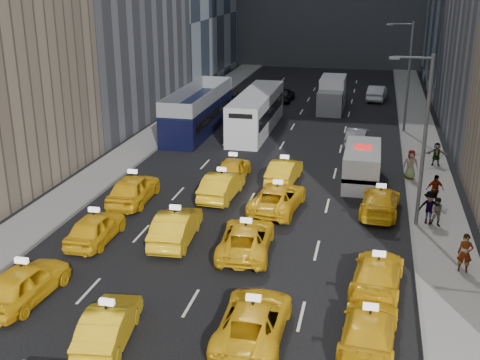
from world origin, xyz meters
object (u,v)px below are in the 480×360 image
at_px(pedestrian_0, 465,253).
at_px(nypd_van, 362,166).
at_px(city_bus, 257,112).
at_px(double_decker, 198,110).
at_px(box_truck, 332,95).

bearing_deg(pedestrian_0, nypd_van, 120.53).
bearing_deg(city_bus, double_decker, -171.43).
xyz_separation_m(nypd_van, city_bus, (-9.06, 11.54, 0.48)).
bearing_deg(double_decker, box_truck, 49.17).
relative_size(box_truck, pedestrian_0, 3.86).
relative_size(double_decker, city_bus, 0.98).
bearing_deg(double_decker, city_bus, 18.24).
xyz_separation_m(city_bus, box_truck, (5.54, 9.36, -0.08)).
height_order(city_bus, pedestrian_0, city_bus).
distance_m(city_bus, pedestrian_0, 26.92).
height_order(box_truck, pedestrian_0, box_truck).
bearing_deg(box_truck, pedestrian_0, -78.57).
distance_m(double_decker, box_truck, 14.78).
xyz_separation_m(double_decker, pedestrian_0, (18.60, -21.78, -0.73)).
relative_size(nypd_van, double_decker, 0.48).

